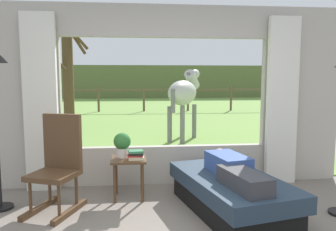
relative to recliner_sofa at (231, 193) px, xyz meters
name	(u,v)px	position (x,y,z in m)	size (l,w,h in m)	color
back_wall_with_window	(165,98)	(-0.66, 1.15, 1.03)	(5.20, 0.12, 2.55)	#ADA599
curtain_panel_left	(41,103)	(-2.35, 1.01, 0.98)	(0.44, 0.10, 2.40)	silver
curtain_panel_right	(282,101)	(1.03, 1.01, 0.98)	(0.44, 0.10, 2.40)	silver
outdoor_pasture_lawn	(144,110)	(-0.66, 12.05, -0.21)	(36.00, 21.68, 0.02)	#759E47
distant_hill_ridge	(140,82)	(-0.66, 21.89, 0.98)	(36.00, 2.00, 2.40)	#5B693B
recliner_sofa	(231,193)	(0.00, 0.00, 0.00)	(1.26, 1.86, 0.42)	black
reclining_person	(233,169)	(0.00, -0.05, 0.30)	(0.47, 1.43, 0.22)	#334C8C
rocking_chair	(58,164)	(-1.98, 0.28, 0.33)	(0.67, 0.80, 1.12)	#4C331E
side_table	(129,165)	(-1.18, 0.58, 0.21)	(0.44, 0.44, 0.52)	#4C331E
potted_plant	(122,143)	(-1.26, 0.64, 0.48)	(0.22, 0.22, 0.32)	silver
book_stack	(136,155)	(-1.08, 0.52, 0.36)	(0.21, 0.17, 0.11)	beige
horse	(184,93)	(0.11, 4.47, 0.94)	(1.20, 1.74, 1.73)	#B2B2AD
pasture_tree	(68,71)	(-3.07, 6.87, 1.50)	(1.40, 1.45, 3.52)	#4C3823
pasture_fence_line	(144,95)	(-0.66, 11.44, 0.53)	(16.10, 0.10, 1.10)	brown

